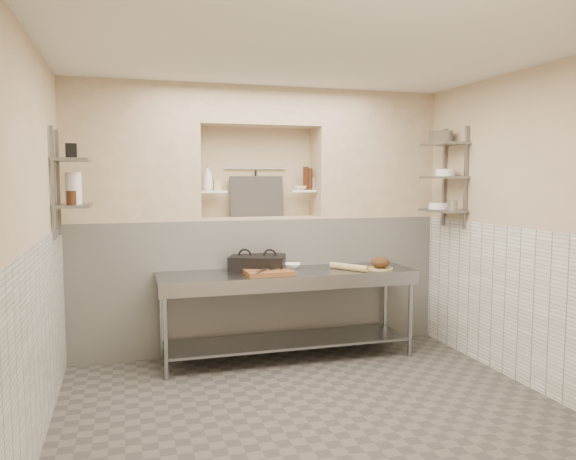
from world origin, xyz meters
name	(u,v)px	position (x,y,z in m)	size (l,w,h in m)	color
floor	(309,410)	(0.00, 0.00, -0.05)	(4.00, 3.90, 0.10)	#514C47
ceiling	(311,47)	(0.00, 0.00, 2.85)	(4.00, 3.90, 0.10)	silver
wall_left	(29,242)	(-2.05, 0.00, 1.40)	(0.10, 3.90, 2.80)	#CCAF8F
wall_right	(527,228)	(2.05, 0.00, 1.40)	(0.10, 3.90, 2.80)	#CCAF8F
wall_back	(254,217)	(0.00, 2.00, 1.40)	(4.00, 0.10, 2.80)	#CCAF8F
wall_front	(450,276)	(0.00, -2.00, 1.40)	(4.00, 0.10, 2.80)	#CCAF8F
backwall_lower	(259,282)	(0.00, 1.75, 0.70)	(4.00, 0.40, 1.40)	white
alcove_sill	(259,218)	(0.00, 1.75, 1.41)	(1.30, 0.40, 0.02)	#CCAF8F
backwall_pillar_left	(131,153)	(-1.33, 1.75, 2.10)	(1.35, 0.40, 1.40)	#CCAF8F
backwall_pillar_right	(371,156)	(1.33, 1.75, 2.10)	(1.35, 0.40, 1.40)	#CCAF8F
backwall_header	(258,107)	(0.00, 1.75, 2.60)	(1.30, 0.40, 0.40)	#CCAF8F
wainscot_left	(42,340)	(-1.99, 0.00, 0.70)	(0.02, 3.90, 1.40)	white
wainscot_right	(518,305)	(1.99, 0.00, 0.70)	(0.02, 3.90, 1.40)	white
alcove_shelf_left	(213,192)	(-0.50, 1.75, 1.70)	(0.28, 0.16, 0.03)	white
alcove_shelf_right	(303,191)	(0.50, 1.75, 1.70)	(0.28, 0.16, 0.03)	white
utensil_rail	(255,168)	(0.00, 1.92, 1.95)	(0.02, 0.02, 0.70)	gray
hanging_steel	(256,184)	(0.00, 1.90, 1.78)	(0.02, 0.02, 0.30)	black
splash_panel	(257,197)	(0.00, 1.85, 1.64)	(0.60, 0.02, 0.45)	#383330
shelf_rail_left_a	(58,183)	(-1.98, 1.25, 1.80)	(0.03, 0.03, 0.95)	slate
shelf_rail_left_b	(53,183)	(-1.98, 0.85, 1.80)	(0.03, 0.03, 0.95)	slate
wall_shelf_left_lower	(73,206)	(-1.84, 1.05, 1.60)	(0.30, 0.50, 0.03)	slate
wall_shelf_left_upper	(71,160)	(-1.84, 1.05, 2.00)	(0.30, 0.50, 0.03)	slate
shelf_rail_right_a	(444,177)	(1.98, 1.25, 1.85)	(0.03, 0.03, 1.05)	slate
shelf_rail_right_b	(466,177)	(1.98, 0.85, 1.85)	(0.03, 0.03, 1.05)	slate
wall_shelf_right_lower	(443,210)	(1.84, 1.05, 1.50)	(0.30, 0.50, 0.03)	slate
wall_shelf_right_mid	(444,177)	(1.84, 1.05, 1.85)	(0.30, 0.50, 0.03)	slate
wall_shelf_right_upper	(444,144)	(1.84, 1.05, 2.20)	(0.30, 0.50, 0.03)	slate
prep_table	(288,297)	(0.16, 1.18, 0.64)	(2.60, 0.70, 0.90)	gray
panini_press	(257,263)	(-0.11, 1.37, 0.98)	(0.66, 0.57, 0.15)	black
cutting_board	(269,272)	(-0.06, 1.08, 0.92)	(0.45, 0.32, 0.04)	brown
knife_blade	(279,269)	(0.05, 1.11, 0.95)	(0.23, 0.03, 0.01)	gray
tongs	(262,270)	(-0.14, 1.02, 0.96)	(0.02, 0.02, 0.27)	gray
mixing_bowl	(292,266)	(0.27, 1.40, 0.92)	(0.20, 0.20, 0.05)	white
rolling_pin	(349,267)	(0.79, 1.09, 0.93)	(0.07, 0.07, 0.44)	tan
bread_board	(380,269)	(1.12, 1.05, 0.91)	(0.26, 0.26, 0.02)	tan
bread_loaf	(380,262)	(1.12, 1.05, 0.97)	(0.19, 0.19, 0.12)	#4C2D19
bottle_soap	(208,178)	(-0.55, 1.75, 1.85)	(0.10, 0.10, 0.27)	white
jar_alcove	(217,185)	(-0.45, 1.77, 1.77)	(0.07, 0.07, 0.11)	#CCAF8F
bowl_alcove	(300,188)	(0.46, 1.73, 1.73)	(0.14, 0.14, 0.04)	white
condiment_a	(310,179)	(0.58, 1.74, 1.83)	(0.07, 0.07, 0.24)	#34190D
condiment_b	(306,178)	(0.54, 1.75, 1.84)	(0.06, 0.06, 0.26)	#34190D
condiment_c	(311,184)	(0.61, 1.78, 1.78)	(0.08, 0.08, 0.13)	white
jug_left	(73,188)	(-1.84, 1.15, 1.75)	(0.14, 0.14, 0.28)	white
jar_left	(71,198)	(-1.84, 0.91, 1.67)	(0.08, 0.08, 0.12)	#34190D
box_left_upper	(71,151)	(-1.84, 1.07, 2.08)	(0.09, 0.09, 0.13)	black
bowl_right	(439,206)	(1.84, 1.13, 1.54)	(0.21, 0.21, 0.06)	white
canister_right	(452,205)	(1.84, 0.87, 1.56)	(0.10, 0.10, 0.10)	gray
bowl_right_mid	(445,173)	(1.84, 1.02, 1.90)	(0.20, 0.20, 0.07)	white
basket_right	(441,137)	(1.84, 1.12, 2.28)	(0.17, 0.20, 0.13)	gray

